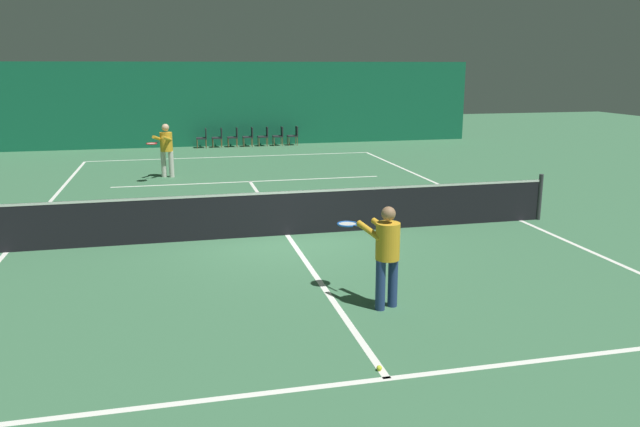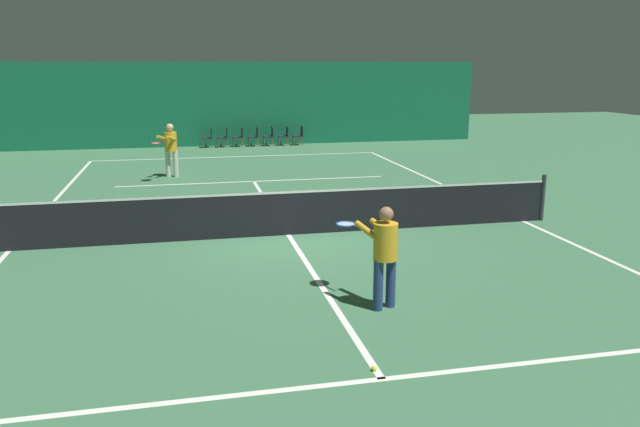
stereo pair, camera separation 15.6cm
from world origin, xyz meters
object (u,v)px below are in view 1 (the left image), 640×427
courtside_chair_2 (234,136)px  courtside_chair_4 (264,135)px  courtside_chair_0 (203,137)px  player_near (385,249)px  tennis_net (287,212)px  courtside_chair_6 (294,134)px  courtside_chair_5 (279,135)px  player_far (166,146)px  courtside_chair_3 (249,135)px  courtside_chair_1 (219,136)px  tennis_ball (379,368)px

courtside_chair_2 → courtside_chair_4: 1.34m
courtside_chair_0 → courtside_chair_4: same height
player_near → courtside_chair_0: player_near is taller
tennis_net → courtside_chair_0: (-0.97, 14.97, -0.03)m
courtside_chair_6 → courtside_chair_5: bearing=-90.0°
courtside_chair_0 → courtside_chair_4: 2.68m
player_far → courtside_chair_4: bearing=174.6°
player_near → courtside_chair_3: size_ratio=1.84×
tennis_net → courtside_chair_3: 15.00m
courtside_chair_1 → courtside_chair_2: size_ratio=1.00×
courtside_chair_1 → tennis_ball: courtside_chair_1 is taller
courtside_chair_1 → tennis_ball: bearing=0.7°
tennis_net → player_far: 8.18m
player_far → courtside_chair_1: bearing=-172.0°
courtside_chair_5 → tennis_ball: (-2.41, -21.16, -0.45)m
courtside_chair_0 → courtside_chair_6: size_ratio=1.00×
courtside_chair_4 → tennis_ball: bearing=-4.7°
player_near → courtside_chair_6: player_near is taller
player_near → courtside_chair_6: size_ratio=1.84×
courtside_chair_5 → tennis_ball: bearing=-6.5°
player_near → tennis_ball: size_ratio=23.37×
courtside_chair_4 → tennis_net: bearing=-6.5°
courtside_chair_5 → player_far: bearing=-34.1°
courtside_chair_3 → courtside_chair_4: (0.67, 0.00, 0.00)m
courtside_chair_4 → player_far: bearing=-30.3°
courtside_chair_6 → tennis_net: bearing=-11.5°
tennis_net → courtside_chair_6: size_ratio=14.29×
tennis_net → courtside_chair_2: bearing=88.6°
courtside_chair_0 → courtside_chair_6: 4.02m
player_far → courtside_chair_1: (2.19, 7.19, -0.51)m
courtside_chair_0 → courtside_chair_1: (0.67, 0.00, 0.00)m
courtside_chair_1 → courtside_chair_2: (0.67, 0.00, 0.00)m
courtside_chair_4 → player_near: bearing=-3.1°
courtside_chair_1 → courtside_chair_2: bearing=90.0°
tennis_net → courtside_chair_2: 14.97m
tennis_ball → courtside_chair_3: bearing=87.1°
courtside_chair_0 → courtside_chair_1: bearing=90.0°
player_near → courtside_chair_2: bearing=-21.2°
courtside_chair_6 → courtside_chair_4: bearing=-90.0°
courtside_chair_6 → player_near: bearing=-7.0°
tennis_net → courtside_chair_3: size_ratio=14.29×
player_far → courtside_chair_0: (1.52, 7.19, -0.51)m
courtside_chair_5 → courtside_chair_6: size_ratio=1.00×
courtside_chair_0 → tennis_ball: 21.18m
courtside_chair_1 → courtside_chair_3: size_ratio=1.00×
tennis_net → courtside_chair_1: 14.97m
courtside_chair_4 → courtside_chair_1: bearing=-90.0°
courtside_chair_1 → courtside_chair_5: size_ratio=1.00×
courtside_chair_4 → courtside_chair_2: bearing=-90.0°
courtside_chair_2 → courtside_chair_4: same height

